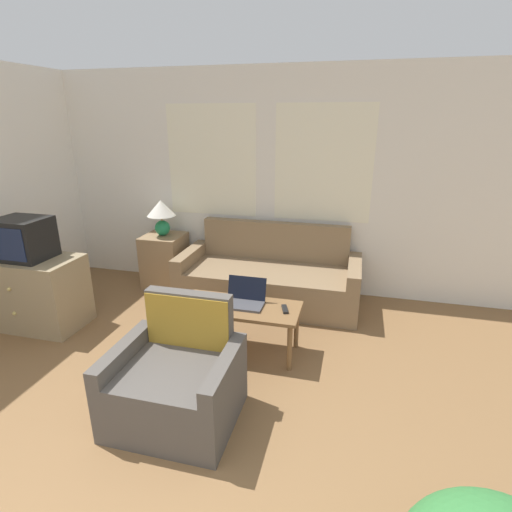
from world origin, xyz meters
The scene contains 11 objects.
wall_back centered at (0.00, 4.09, 1.31)m, with size 6.34×0.06×2.60m.
couch centered at (0.08, 3.65, 0.26)m, with size 2.04×0.85×0.87m.
armchair centered at (-0.14, 1.61, 0.27)m, with size 0.85×0.72×0.85m.
tv_dresser centered at (-2.13, 2.48, 0.37)m, with size 0.98×0.56×0.73m.
television centered at (-2.13, 2.48, 0.93)m, with size 0.48×0.41×0.40m.
side_table centered at (-1.30, 3.75, 0.33)m, with size 0.48×0.48×0.67m.
table_lamp centered at (-1.30, 3.75, 0.96)m, with size 0.34×0.34×0.44m.
coffee_table centered at (0.06, 2.52, 0.40)m, with size 1.07×0.47×0.46m.
laptop centered at (0.09, 2.57, 0.51)m, with size 0.35×0.27×0.22m.
cup_navy centered at (-0.31, 2.50, 0.50)m, with size 0.09×0.09×0.09m.
tv_remote centered at (0.46, 2.53, 0.47)m, with size 0.09×0.16×0.02m.
Camera 1 is at (0.99, -0.56, 2.05)m, focal length 28.00 mm.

